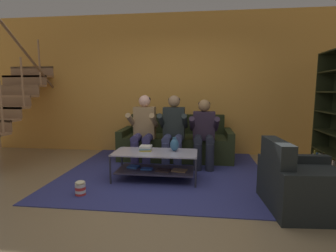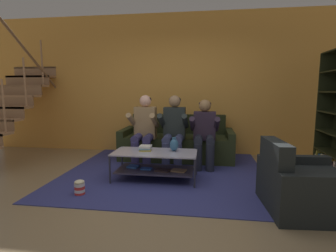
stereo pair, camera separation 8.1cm
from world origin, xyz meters
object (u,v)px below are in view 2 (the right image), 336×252
coffee_table (155,161)px  vase (174,145)px  book_stack (145,148)px  person_seated_middle (174,128)px  person_seated_right (204,130)px  popcorn_tub (80,187)px  couch (177,144)px  person_seated_left (144,127)px  armchair (303,187)px

coffee_table → vase: (0.27, 0.09, 0.24)m
coffee_table → book_stack: book_stack is taller
person_seated_middle → person_seated_right: bearing=-0.7°
popcorn_tub → person_seated_right: bearing=43.5°
couch → person_seated_middle: bearing=-90.0°
coffee_table → person_seated_right: bearing=47.4°
person_seated_right → book_stack: 1.16m
person_seated_left → coffee_table: (0.35, -0.79, -0.40)m
book_stack → person_seated_left: bearing=104.2°
couch → book_stack: size_ratio=10.72×
couch → armchair: (1.63, -2.06, -0.03)m
person_seated_middle → popcorn_tub: person_seated_middle is taller
couch → armchair: 2.62m
person_seated_left → popcorn_tub: bearing=-108.6°
vase → couch: bearing=94.2°
vase → popcorn_tub: bearing=-144.7°
person_seated_middle → vase: 0.72m
person_seated_middle → armchair: (1.63, -1.55, -0.41)m
person_seated_middle → armchair: person_seated_middle is taller
vase → popcorn_tub: vase is taller
person_seated_right → book_stack: (-0.88, -0.73, -0.18)m
coffee_table → armchair: size_ratio=1.32×
coffee_table → popcorn_tub: (-0.85, -0.70, -0.18)m
person_seated_right → person_seated_middle: bearing=179.3°
person_seated_left → person_seated_middle: bearing=-0.0°
person_seated_left → coffee_table: 0.95m
couch → popcorn_tub: couch is taller
person_seated_middle → popcorn_tub: size_ratio=6.38×
person_seated_left → armchair: person_seated_left is taller
person_seated_left → person_seated_right: 1.07m
book_stack → popcorn_tub: (-0.69, -0.75, -0.37)m
coffee_table → couch: bearing=81.8°
person_seated_left → person_seated_right: size_ratio=1.06×
book_stack → popcorn_tub: 1.09m
person_seated_right → coffee_table: bearing=-132.6°
coffee_table → popcorn_tub: size_ratio=6.33×
person_seated_left → book_stack: size_ratio=6.22×
person_seated_middle → person_seated_right: 0.53m
vase → book_stack: 0.44m
coffee_table → person_seated_left: bearing=113.8°
book_stack → armchair: bearing=-22.4°
couch → person_seated_right: 0.82m
person_seated_middle → armchair: size_ratio=1.33×
book_stack → popcorn_tub: bearing=-132.4°
couch → book_stack: 1.30m
couch → armchair: couch is taller
vase → popcorn_tub: size_ratio=1.08×
couch → coffee_table: 1.30m
armchair → popcorn_tub: (-2.66, 0.06, -0.17)m
armchair → person_seated_middle: bearing=136.3°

